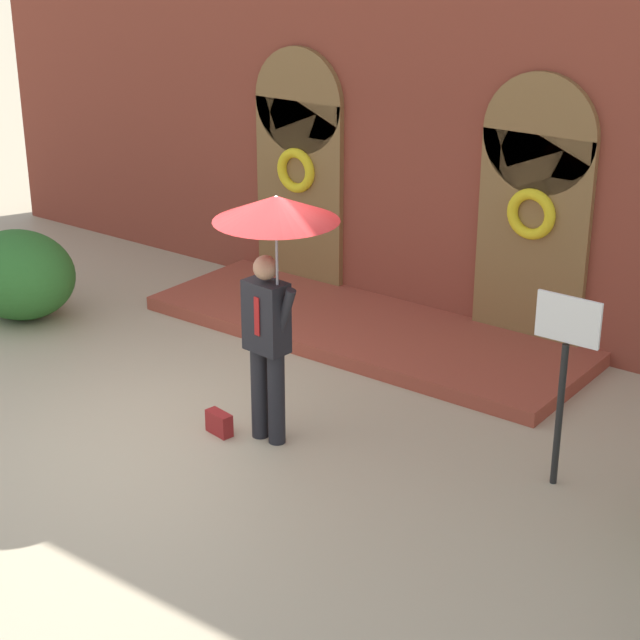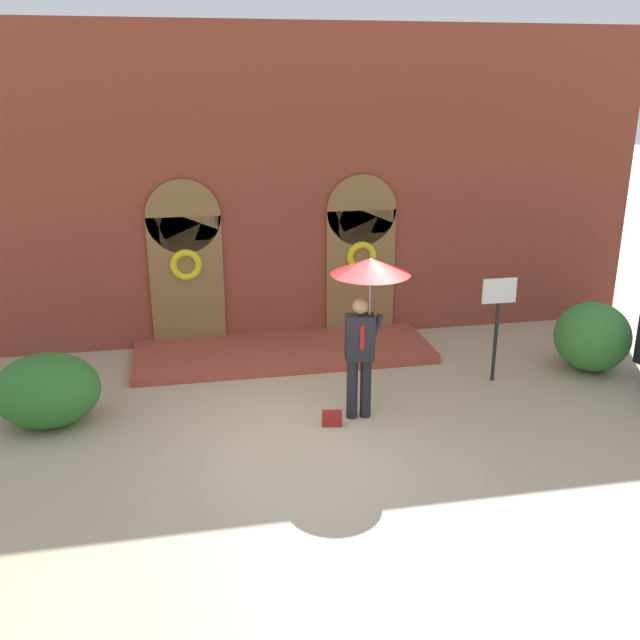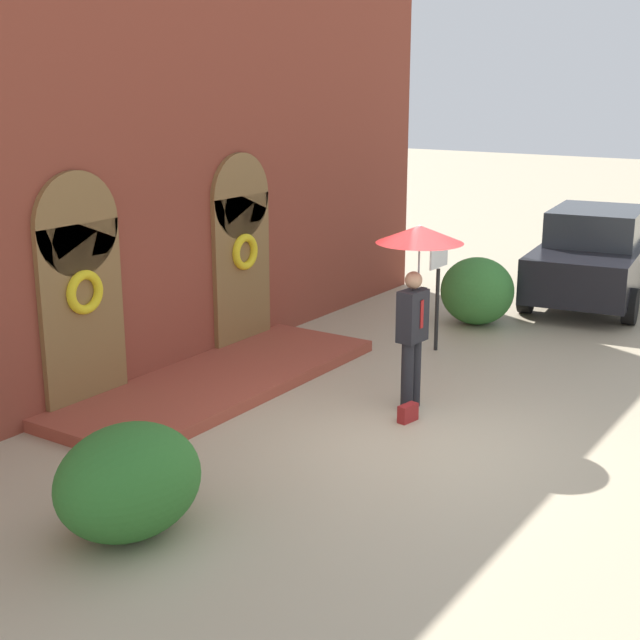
# 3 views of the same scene
# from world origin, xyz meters

# --- Properties ---
(ground_plane) EXTENTS (80.00, 80.00, 0.00)m
(ground_plane) POSITION_xyz_m (0.00, 0.00, 0.00)
(ground_plane) COLOR tan
(building_facade) EXTENTS (14.00, 2.30, 5.60)m
(building_facade) POSITION_xyz_m (-0.00, 4.15, 2.68)
(building_facade) COLOR brown
(building_facade) RESTS_ON ground
(person_with_umbrella) EXTENTS (1.10, 1.10, 2.36)m
(person_with_umbrella) POSITION_xyz_m (0.81, 0.47, 1.91)
(person_with_umbrella) COLOR black
(person_with_umbrella) RESTS_ON ground
(handbag) EXTENTS (0.30, 0.17, 0.22)m
(handbag) POSITION_xyz_m (0.28, 0.27, 0.11)
(handbag) COLOR maroon
(handbag) RESTS_ON ground
(sign_post) EXTENTS (0.56, 0.06, 1.72)m
(sign_post) POSITION_xyz_m (3.19, 1.34, 1.16)
(sign_post) COLOR black
(sign_post) RESTS_ON ground
(shrub_left) EXTENTS (1.46, 1.22, 1.05)m
(shrub_left) POSITION_xyz_m (-3.64, 1.10, 0.53)
(shrub_left) COLOR #2D6B28
(shrub_left) RESTS_ON ground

